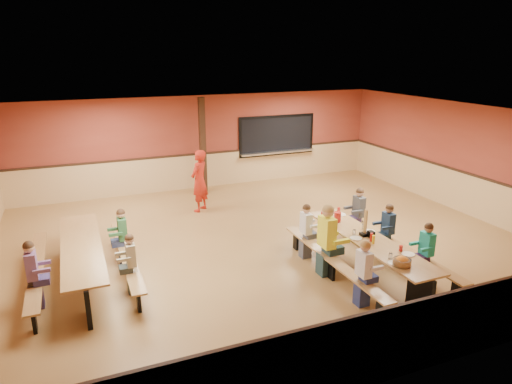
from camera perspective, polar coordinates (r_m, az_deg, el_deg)
name	(u,v)px	position (r m, az deg, el deg)	size (l,w,h in m)	color
ground	(264,242)	(10.88, 1.02, -6.29)	(12.00, 12.00, 0.00)	olive
room_envelope	(264,215)	(10.62, 1.04, -2.88)	(12.04, 10.04, 3.02)	brown
kitchen_pass_through	(277,137)	(15.82, 2.62, 6.87)	(2.78, 0.28, 1.38)	black
structural_post	(203,146)	(14.34, -6.68, 5.73)	(0.18, 0.18, 3.00)	black
cafeteria_table_main	(368,248)	(9.55, 13.81, -6.87)	(1.91, 3.70, 0.74)	#A0733F
cafeteria_table_second	(82,255)	(9.60, -20.88, -7.43)	(1.91, 3.70, 0.74)	#A0733F
seated_child_white_left	(363,274)	(8.33, 13.26, -9.91)	(0.37, 0.31, 1.22)	white
seated_adult_yellow	(327,241)	(9.22, 8.82, -6.03)	(0.50, 0.41, 1.47)	#F8FF31
seated_child_grey_left	(306,232)	(9.96, 6.25, -4.93)	(0.37, 0.30, 1.20)	white
seated_child_teal_right	(426,253)	(9.51, 20.47, -7.13)	(0.36, 0.30, 1.19)	teal
seated_child_navy_right	(387,231)	(10.32, 16.12, -4.74)	(0.37, 0.30, 1.20)	navy
seated_child_char_right	(358,214)	(11.13, 12.67, -2.71)	(0.39, 0.32, 1.25)	#484C51
seated_child_purple_sec	(33,276)	(8.91, -26.10, -9.36)	(0.39, 0.32, 1.24)	slate
seated_child_green_sec	(123,237)	(9.99, -16.29, -5.46)	(0.37, 0.31, 1.22)	#2F6439
seated_child_tan_sec	(132,264)	(8.82, -15.30, -8.71)	(0.34, 0.28, 1.16)	#AEA78A
standing_woman	(199,181)	(12.79, -7.10, 1.40)	(0.64, 0.42, 1.75)	red
punch_pitcher	(337,217)	(10.19, 10.15, -3.10)	(0.16, 0.16, 0.22)	#B31D17
chip_bowl	(402,261)	(8.48, 17.79, -8.26)	(0.32, 0.32, 0.15)	orange
napkin_dispenser	(371,234)	(9.52, 14.18, -5.14)	(0.10, 0.14, 0.13)	black
condiment_mustard	(373,239)	(9.23, 14.48, -5.76)	(0.06, 0.06, 0.17)	yellow
condiment_ketchup	(371,237)	(9.33, 14.23, -5.50)	(0.06, 0.06, 0.17)	#B2140F
table_paddle	(365,229)	(9.55, 13.45, -4.57)	(0.16, 0.16, 0.56)	black
place_settings	(369,236)	(9.45, 13.92, -5.38)	(0.65, 3.30, 0.11)	beige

